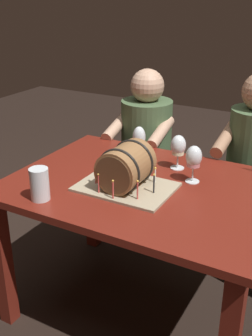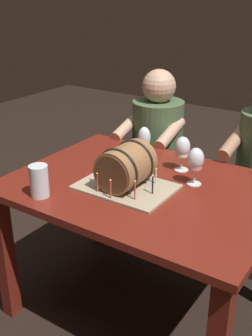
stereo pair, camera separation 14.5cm
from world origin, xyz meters
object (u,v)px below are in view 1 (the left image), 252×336
(person_seated_right, at_px, (250,182))
(beer_pint, at_px, (40,185))
(wine_glass_empty, at_px, (139,138))
(wine_glass_white, at_px, (178,147))
(barrel_cake, at_px, (126,169))
(dining_table, at_px, (143,205))
(person_seated_left, at_px, (146,162))
(wine_glass_rose, at_px, (194,158))

(person_seated_right, bearing_deg, beer_pint, -121.72)
(wine_glass_empty, relative_size, wine_glass_white, 1.10)
(barrel_cake, bearing_deg, wine_glass_white, 70.24)
(wine_glass_white, bearing_deg, wine_glass_empty, -174.00)
(dining_table, height_order, person_seated_right, person_seated_right)
(person_seated_left, bearing_deg, dining_table, -64.48)
(person_seated_right, bearing_deg, dining_table, -115.53)
(barrel_cake, height_order, wine_glass_empty, barrel_cake)
(wine_glass_empty, bearing_deg, wine_glass_rose, -15.45)
(barrel_cake, bearing_deg, wine_glass_empty, 106.81)
(dining_table, bearing_deg, beer_pint, -132.10)
(barrel_cake, relative_size, wine_glass_empty, 2.19)
(dining_table, distance_m, wine_glass_rose, 0.33)
(dining_table, bearing_deg, wine_glass_white, 74.60)
(wine_glass_rose, height_order, beer_pint, wine_glass_rose)
(dining_table, xyz_separation_m, person_seated_right, (0.34, 0.72, -0.10))
(dining_table, relative_size, wine_glass_empty, 6.37)
(wine_glass_white, bearing_deg, barrel_cake, -109.76)
(barrel_cake, xyz_separation_m, wine_glass_empty, (-0.09, 0.30, 0.04))
(barrel_cake, height_order, person_seated_left, person_seated_left)
(wine_glass_rose, distance_m, wine_glass_empty, 0.35)
(beer_pint, bearing_deg, person_seated_left, 91.28)
(barrel_cake, relative_size, beer_pint, 2.96)
(wine_glass_empty, relative_size, person_seated_left, 0.17)
(barrel_cake, xyz_separation_m, wine_glass_white, (0.12, 0.33, 0.02))
(person_seated_left, bearing_deg, barrel_cake, -69.78)
(barrel_cake, height_order, beer_pint, barrel_cake)
(dining_table, distance_m, person_seated_left, 0.81)
(wine_glass_white, xyz_separation_m, person_seated_right, (0.28, 0.47, -0.33))
(person_seated_right, bearing_deg, wine_glass_white, -120.22)
(wine_glass_white, relative_size, person_seated_right, 0.15)
(person_seated_left, bearing_deg, wine_glass_white, -49.07)
(wine_glass_empty, height_order, beer_pint, wine_glass_empty)
(wine_glass_rose, xyz_separation_m, wine_glass_white, (-0.12, 0.11, -0.00))
(wine_glass_white, height_order, person_seated_left, person_seated_left)
(wine_glass_white, bearing_deg, beer_pint, -122.87)
(barrel_cake, distance_m, wine_glass_white, 0.35)
(dining_table, xyz_separation_m, wine_glass_empty, (-0.14, 0.22, 0.24))
(barrel_cake, distance_m, wine_glass_rose, 0.32)
(dining_table, distance_m, barrel_cake, 0.23)
(person_seated_right, bearing_deg, barrel_cake, -116.18)
(beer_pint, relative_size, person_seated_right, 0.12)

